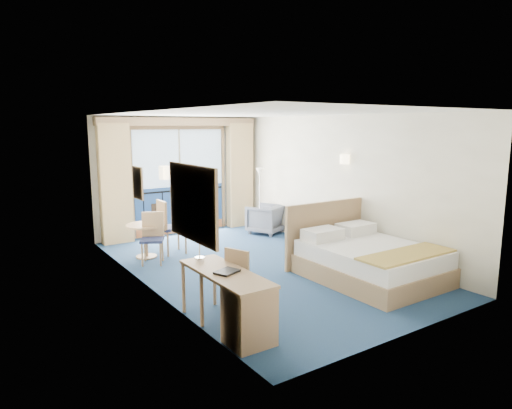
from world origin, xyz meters
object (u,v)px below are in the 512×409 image
nightstand (331,239)px  armchair (266,219)px  floor_lamp (260,184)px  desk_chair (242,276)px  round_table (146,232)px  bed (367,259)px  table_chair_a (168,224)px  desk (244,308)px  table_chair_b (153,235)px

nightstand → armchair: size_ratio=0.69×
armchair → floor_lamp: 0.84m
desk_chair → round_table: (-0.13, 3.25, -0.02)m
bed → round_table: bed is taller
floor_lamp → round_table: (-3.04, -0.59, -0.66)m
round_table → table_chair_a: 0.47m
desk → round_table: bearing=85.9°
desk → round_table: 3.96m
armchair → table_chair_a: table_chair_a is taller
desk → table_chair_a: table_chair_a is taller
nightstand → armchair: armchair is taller
nightstand → round_table: 3.63m
armchair → nightstand: bearing=69.8°
table_chair_a → desk: bearing=171.0°
bed → table_chair_a: bed is taller
bed → floor_lamp: floor_lamp is taller
floor_lamp → table_chair_b: floor_lamp is taller
armchair → table_chair_a: bearing=-16.8°
bed → round_table: size_ratio=3.03×
desk_chair → floor_lamp: bearing=-58.3°
bed → armchair: bearing=82.5°
floor_lamp → table_chair_a: (-2.58, -0.60, -0.55)m
armchair → round_table: bearing=-18.2°
table_chair_b → nightstand: bearing=7.4°
armchair → bed: bearing=57.5°
desk → table_chair_a: bearing=79.3°
bed → table_chair_b: size_ratio=2.34×
armchair → desk_chair: size_ratio=0.82×
nightstand → table_chair_a: bearing=149.2°
bed → desk: bearing=-165.7°
floor_lamp → desk: floor_lamp is taller
floor_lamp → table_chair_a: floor_lamp is taller
desk_chair → nightstand: bearing=-83.9°
round_table → table_chair_b: bearing=-91.9°
desk → table_chair_b: table_chair_b is taller
desk → desk_chair: desk_chair is taller
nightstand → desk: 4.19m
nightstand → desk_chair: bearing=-152.8°
nightstand → desk: size_ratio=0.33×
desk → nightstand: bearing=33.1°
desk_chair → table_chair_a: table_chair_a is taller
floor_lamp → desk_chair: floor_lamp is taller
table_chair_b → table_chair_a: bearing=67.7°
bed → round_table: bearing=128.8°
armchair → table_chair_b: table_chair_b is taller
armchair → desk: desk is taller
armchair → desk: (-3.34, -4.31, 0.06)m
nightstand → table_chair_a: 3.24m
floor_lamp → desk: size_ratio=0.98×
table_chair_a → bed: bearing=-144.7°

